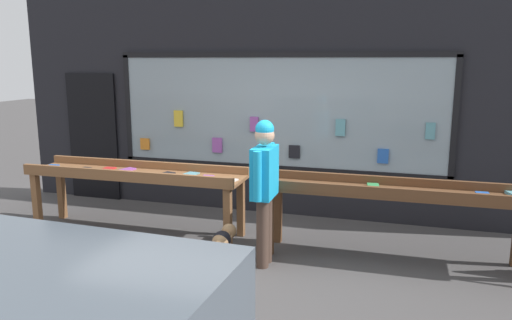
{
  "coord_description": "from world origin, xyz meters",
  "views": [
    {
      "loc": [
        1.76,
        -4.85,
        2.32
      ],
      "look_at": [
        0.09,
        0.71,
        1.15
      ],
      "focal_mm": 35.0,
      "sensor_mm": 36.0,
      "label": 1
    }
  ],
  "objects_px": {
    "display_table_right": "(392,197)",
    "person_browsing": "(264,182)",
    "display_table_left": "(135,178)",
    "small_dog": "(223,239)"
  },
  "relations": [
    {
      "from": "display_table_left",
      "to": "person_browsing",
      "type": "bearing_deg",
      "value": -15.66
    },
    {
      "from": "display_table_right",
      "to": "small_dog",
      "type": "relative_size",
      "value": 5.22
    },
    {
      "from": "display_table_left",
      "to": "small_dog",
      "type": "height_order",
      "value": "display_table_left"
    },
    {
      "from": "display_table_left",
      "to": "small_dog",
      "type": "xyz_separation_m",
      "value": [
        1.49,
        -0.67,
        -0.47
      ]
    },
    {
      "from": "display_table_right",
      "to": "person_browsing",
      "type": "relative_size",
      "value": 1.79
    },
    {
      "from": "person_browsing",
      "to": "small_dog",
      "type": "relative_size",
      "value": 2.92
    },
    {
      "from": "display_table_left",
      "to": "small_dog",
      "type": "distance_m",
      "value": 1.7
    },
    {
      "from": "display_table_right",
      "to": "display_table_left",
      "type": "bearing_deg",
      "value": -179.96
    },
    {
      "from": "display_table_right",
      "to": "person_browsing",
      "type": "xyz_separation_m",
      "value": [
        -1.37,
        -0.55,
        0.21
      ]
    },
    {
      "from": "person_browsing",
      "to": "small_dog",
      "type": "bearing_deg",
      "value": 103.75
    }
  ]
}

